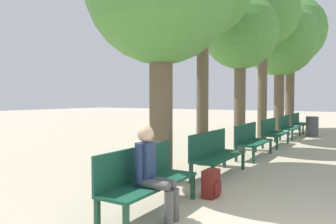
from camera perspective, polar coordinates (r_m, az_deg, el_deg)
The scene contains 13 objects.
bench_row_0 at distance 4.79m, azimuth -4.05°, elevation -11.03°, with size 0.54×1.81×0.92m.
bench_row_1 at distance 6.99m, azimuth 8.11°, elevation -6.79°, with size 0.54×1.81×0.92m.
bench_row_2 at distance 9.36m, azimuth 14.21°, elevation -4.50°, with size 0.54×1.81×0.92m.
bench_row_3 at distance 11.81m, azimuth 17.79°, elevation -3.12°, with size 0.54×1.81×0.92m.
bench_row_4 at distance 14.29m, azimuth 20.13°, elevation -2.22°, with size 0.54×1.81×0.92m.
bench_row_5 at distance 16.79m, azimuth 21.78°, elevation -1.58°, with size 0.54×1.81×0.92m.
tree_row_2 at distance 10.80m, azimuth 12.49°, elevation 13.13°, with size 2.34×2.34×4.88m.
tree_row_3 at distance 13.55m, azimuth 16.26°, elevation 16.16°, with size 2.74×2.74×6.31m.
tree_row_4 at distance 16.16m, azimuth 18.89°, elevation 11.82°, with size 3.37×3.37×6.04m.
tree_row_5 at distance 18.75m, azimuth 20.60°, elevation 12.96°, with size 3.57×3.57×6.95m.
person_seated at distance 4.48m, azimuth -2.73°, elevation -9.99°, with size 0.59×0.34×1.26m.
backpack at distance 5.55m, azimuth 7.55°, elevation -12.28°, with size 0.24×0.34×0.45m.
trash_bin at distance 15.29m, azimuth 23.80°, elevation -2.32°, with size 0.51×0.51×0.85m.
Camera 1 is at (0.42, -3.79, 1.63)m, focal length 35.00 mm.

